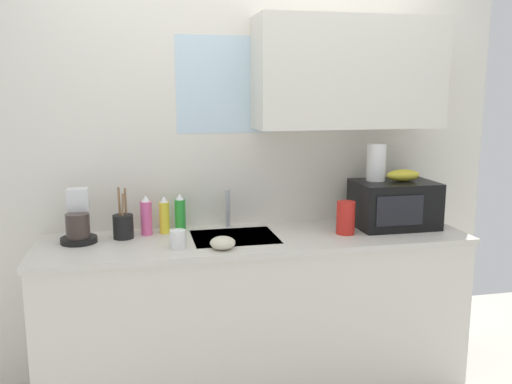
{
  "coord_description": "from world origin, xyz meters",
  "views": [
    {
      "loc": [
        -0.63,
        -2.86,
        1.7
      ],
      "look_at": [
        0.0,
        0.0,
        1.15
      ],
      "focal_mm": 38.48,
      "sensor_mm": 36.0,
      "label": 1
    }
  ],
  "objects": [
    {
      "name": "small_bowl",
      "position": [
        -0.22,
        -0.2,
        0.93
      ],
      "size": [
        0.13,
        0.13,
        0.06
      ],
      "primitive_type": "ellipsoid",
      "color": "beige",
      "rests_on": "counter_unit"
    },
    {
      "name": "dish_soap_bottle_pink",
      "position": [
        -0.59,
        0.17,
        1.0
      ],
      "size": [
        0.06,
        0.06,
        0.22
      ],
      "color": "#E55999",
      "rests_on": "counter_unit"
    },
    {
      "name": "mug_white",
      "position": [
        -0.44,
        -0.14,
        0.95
      ],
      "size": [
        0.08,
        0.08,
        0.09
      ],
      "primitive_type": "cylinder",
      "color": "white",
      "rests_on": "counter_unit"
    },
    {
      "name": "counter_unit",
      "position": [
        -0.0,
        0.0,
        0.46
      ],
      "size": [
        2.36,
        0.63,
        0.9
      ],
      "color": "silver",
      "rests_on": "ground"
    },
    {
      "name": "coffee_maker",
      "position": [
        -0.94,
        0.11,
        1.0
      ],
      "size": [
        0.19,
        0.21,
        0.28
      ],
      "color": "black",
      "rests_on": "counter_unit"
    },
    {
      "name": "utensil_crock",
      "position": [
        -0.71,
        0.12,
        0.97
      ],
      "size": [
        0.11,
        0.11,
        0.28
      ],
      "color": "black",
      "rests_on": "counter_unit"
    },
    {
      "name": "dish_soap_bottle_green",
      "position": [
        -0.4,
        0.21,
        1.0
      ],
      "size": [
        0.06,
        0.06,
        0.22
      ],
      "color": "green",
      "rests_on": "counter_unit"
    },
    {
      "name": "kitchen_wall_assembly",
      "position": [
        0.12,
        0.3,
        1.37
      ],
      "size": [
        3.13,
        0.42,
        2.5
      ],
      "color": "silver",
      "rests_on": "ground"
    },
    {
      "name": "dish_soap_bottle_yellow",
      "position": [
        -0.49,
        0.18,
        1.0
      ],
      "size": [
        0.06,
        0.06,
        0.21
      ],
      "color": "yellow",
      "rests_on": "counter_unit"
    },
    {
      "name": "sink_faucet",
      "position": [
        -0.12,
        0.24,
        1.01
      ],
      "size": [
        0.03,
        0.03,
        0.22
      ],
      "primitive_type": "cylinder",
      "color": "#B2B5BA",
      "rests_on": "counter_unit"
    },
    {
      "name": "cereal_canister",
      "position": [
        0.5,
        -0.05,
        0.99
      ],
      "size": [
        0.1,
        0.1,
        0.18
      ],
      "primitive_type": "cylinder",
      "color": "red",
      "rests_on": "counter_unit"
    },
    {
      "name": "microwave",
      "position": [
        0.84,
        0.05,
        1.04
      ],
      "size": [
        0.46,
        0.35,
        0.27
      ],
      "color": "black",
      "rests_on": "counter_unit"
    },
    {
      "name": "paper_towel_roll",
      "position": [
        0.74,
        0.1,
        1.28
      ],
      "size": [
        0.11,
        0.11,
        0.22
      ],
      "primitive_type": "cylinder",
      "color": "white",
      "rests_on": "microwave"
    },
    {
      "name": "banana_bunch",
      "position": [
        0.89,
        0.05,
        1.2
      ],
      "size": [
        0.2,
        0.11,
        0.07
      ],
      "primitive_type": "ellipsoid",
      "color": "gold",
      "rests_on": "microwave"
    }
  ]
}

